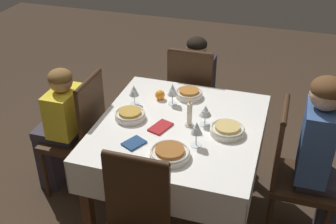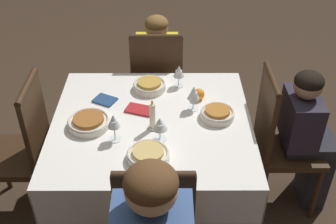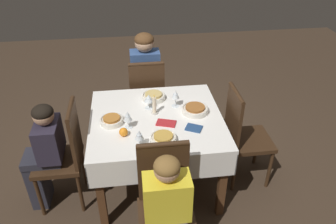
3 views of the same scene
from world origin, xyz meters
name	(u,v)px [view 3 (image 3 of 3)]	position (x,y,z in m)	size (l,w,h in m)	color
ground_plane	(158,180)	(0.00, 0.00, 0.00)	(8.00, 8.00, 0.00)	#3D2D21
dining_table	(156,127)	(0.00, 0.00, 0.63)	(1.10, 1.03, 0.73)	white
chair_north	(147,96)	(-0.03, 0.73, 0.52)	(0.38, 0.38, 0.95)	#382314
chair_west	(65,153)	(-0.76, -0.11, 0.52)	(0.38, 0.38, 0.95)	#382314
chair_south	(165,202)	(-0.01, -0.73, 0.52)	(0.38, 0.38, 0.95)	#382314
chair_east	(243,133)	(0.76, -0.04, 0.52)	(0.38, 0.38, 0.95)	#382314
person_adult_denim	(145,77)	(-0.03, 0.88, 0.66)	(0.30, 0.34, 1.17)	#383342
person_child_dark	(44,152)	(-0.93, -0.11, 0.54)	(0.33, 0.30, 0.98)	#282833
person_child_yellow	(168,219)	(-0.01, -0.89, 0.54)	(0.30, 0.33, 0.99)	#383342
bowl_north	(154,96)	(0.01, 0.30, 0.76)	(0.21, 0.21, 0.06)	silver
wine_glass_north	(149,99)	(-0.05, 0.15, 0.83)	(0.08, 0.08, 0.14)	white
bowl_west	(112,120)	(-0.36, -0.03, 0.76)	(0.19, 0.19, 0.06)	silver
wine_glass_west	(128,116)	(-0.23, -0.12, 0.83)	(0.07, 0.07, 0.15)	white
bowl_south	(163,138)	(0.02, -0.33, 0.76)	(0.20, 0.20, 0.06)	silver
wine_glass_south	(139,135)	(-0.16, -0.36, 0.83)	(0.07, 0.07, 0.14)	white
bowl_east	(195,109)	(0.34, 0.04, 0.76)	(0.23, 0.23, 0.06)	silver
wine_glass_east	(176,95)	(0.18, 0.15, 0.84)	(0.07, 0.07, 0.16)	white
candle_centerpiece	(154,106)	(-0.01, 0.06, 0.80)	(0.06, 0.06, 0.18)	beige
orange_fruit	(123,132)	(-0.27, -0.22, 0.76)	(0.07, 0.07, 0.07)	orange
napkin_red_folded	(194,128)	(0.28, -0.20, 0.73)	(0.16, 0.14, 0.01)	navy
napkin_spare_side	(166,123)	(0.07, -0.10, 0.73)	(0.18, 0.14, 0.01)	#AD2328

